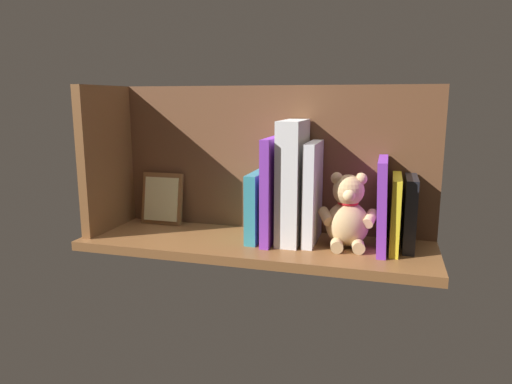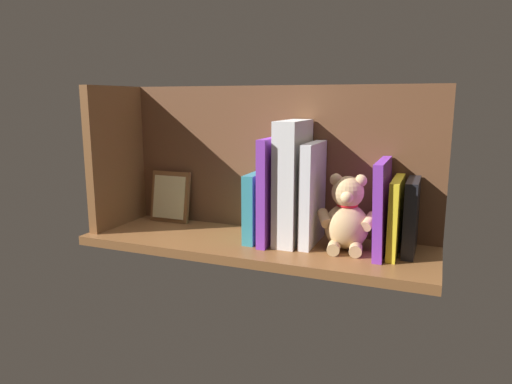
% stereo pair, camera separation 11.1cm
% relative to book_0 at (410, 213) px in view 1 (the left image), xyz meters
% --- Properties ---
extents(ground_plane, '(0.85, 0.27, 0.02)m').
position_rel_book_0_xyz_m(ground_plane, '(0.35, 0.04, -0.09)').
color(ground_plane, brown).
extents(shelf_back_panel, '(0.85, 0.02, 0.37)m').
position_rel_book_0_xyz_m(shelf_back_panel, '(0.35, -0.08, 0.10)').
color(shelf_back_panel, brown).
rests_on(shelf_back_panel, ground_plane).
extents(shelf_side_divider, '(0.02, 0.21, 0.37)m').
position_rel_book_0_xyz_m(shelf_side_divider, '(0.76, 0.04, 0.10)').
color(shelf_side_divider, brown).
rests_on(shelf_side_divider, ground_plane).
extents(book_0, '(0.03, 0.13, 0.17)m').
position_rel_book_0_xyz_m(book_0, '(0.00, 0.00, 0.00)').
color(book_0, black).
rests_on(book_0, ground_plane).
extents(book_1, '(0.02, 0.16, 0.17)m').
position_rel_book_0_xyz_m(book_1, '(0.03, 0.01, 0.00)').
color(book_1, yellow).
rests_on(book_1, ground_plane).
extents(book_2, '(0.03, 0.17, 0.21)m').
position_rel_book_0_xyz_m(book_2, '(0.06, 0.02, 0.02)').
color(book_2, purple).
rests_on(book_2, ground_plane).
extents(teddy_bear, '(0.14, 0.12, 0.17)m').
position_rel_book_0_xyz_m(teddy_bear, '(0.14, 0.03, -0.01)').
color(teddy_bear, tan).
rests_on(teddy_bear, ground_plane).
extents(book_3, '(0.03, 0.15, 0.24)m').
position_rel_book_0_xyz_m(book_3, '(0.22, 0.01, 0.04)').
color(book_3, silver).
rests_on(book_3, ground_plane).
extents(dictionary_thick_white, '(0.05, 0.16, 0.29)m').
position_rel_book_0_xyz_m(dictionary_thick_white, '(0.27, 0.01, 0.06)').
color(dictionary_thick_white, silver).
rests_on(dictionary_thick_white, ground_plane).
extents(book_4, '(0.02, 0.17, 0.25)m').
position_rel_book_0_xyz_m(book_4, '(0.32, 0.02, 0.04)').
color(book_4, purple).
rests_on(book_4, ground_plane).
extents(book_5, '(0.03, 0.16, 0.17)m').
position_rel_book_0_xyz_m(book_5, '(0.35, 0.02, -0.00)').
color(book_5, teal).
rests_on(book_5, ground_plane).
extents(picture_frame_leaning, '(0.12, 0.04, 0.14)m').
position_rel_book_0_xyz_m(picture_frame_leaning, '(0.65, -0.04, -0.01)').
color(picture_frame_leaning, brown).
rests_on(picture_frame_leaning, ground_plane).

